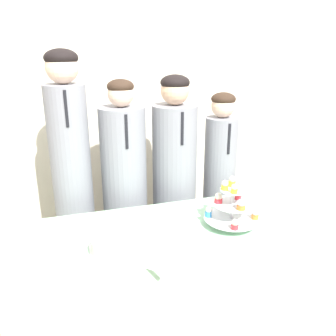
% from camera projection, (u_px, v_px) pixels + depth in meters
% --- Properties ---
extents(wall_back, '(9.00, 0.06, 2.70)m').
position_uv_depth(wall_back, '(131.00, 91.00, 2.87)').
color(wall_back, beige).
rests_on(wall_back, ground_plane).
extents(table, '(1.80, 0.66, 0.72)m').
position_uv_depth(table, '(174.00, 281.00, 2.13)').
color(table, '#A8DBB2').
rests_on(table, ground_plane).
extents(round_cake, '(0.21, 0.21, 0.12)m').
position_uv_depth(round_cake, '(112.00, 243.00, 1.74)').
color(round_cake, white).
rests_on(round_cake, table).
extents(cake_knife, '(0.23, 0.21, 0.01)m').
position_uv_depth(cake_knife, '(130.00, 262.00, 1.69)').
color(cake_knife, silver).
rests_on(cake_knife, table).
extents(cupcake_stand, '(0.31, 0.31, 0.28)m').
position_uv_depth(cupcake_stand, '(233.00, 204.00, 2.00)').
color(cupcake_stand, silver).
rests_on(cupcake_stand, table).
extents(student_0, '(0.26, 0.27, 1.68)m').
position_uv_depth(student_0, '(73.00, 182.00, 2.38)').
color(student_0, gray).
rests_on(student_0, ground_plane).
extents(student_1, '(0.31, 0.32, 1.50)m').
position_uv_depth(student_1, '(125.00, 194.00, 2.52)').
color(student_1, gray).
rests_on(student_1, ground_plane).
extents(student_2, '(0.32, 0.32, 1.52)m').
position_uv_depth(student_2, '(174.00, 186.00, 2.61)').
color(student_2, gray).
rests_on(student_2, ground_plane).
extents(student_3, '(0.24, 0.25, 1.39)m').
position_uv_depth(student_3, '(219.00, 186.00, 2.73)').
color(student_3, gray).
rests_on(student_3, ground_plane).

